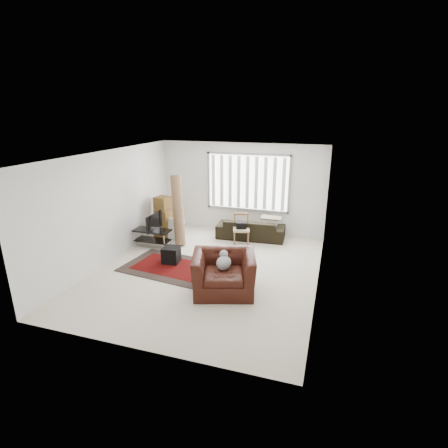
# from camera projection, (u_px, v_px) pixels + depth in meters

# --- Properties ---
(room) EXTENTS (6.00, 6.02, 2.71)m
(room) POSITION_uv_depth(u_px,v_px,m) (215.00, 193.00, 8.11)
(room) COLOR beige
(room) RESTS_ON ground
(persian_rug) EXTENTS (2.40, 1.75, 0.02)m
(persian_rug) POSITION_uv_depth(u_px,v_px,m) (172.00, 267.00, 8.37)
(persian_rug) COLOR black
(persian_rug) RESTS_ON ground
(tv_stand) EXTENTS (1.00, 0.45, 0.50)m
(tv_stand) POSITION_uv_depth(u_px,v_px,m) (152.00, 234.00, 9.52)
(tv_stand) COLOR black
(tv_stand) RESTS_ON ground
(tv) EXTENTS (0.10, 0.81, 0.46)m
(tv) POSITION_uv_depth(u_px,v_px,m) (151.00, 222.00, 9.40)
(tv) COLOR black
(tv) RESTS_ON tv_stand
(subwoofer) EXTENTS (0.43, 0.43, 0.39)m
(subwoofer) POSITION_uv_depth(u_px,v_px,m) (171.00, 255.00, 8.56)
(subwoofer) COLOR black
(subwoofer) RESTS_ON persian_rug
(moving_boxes) EXTENTS (0.57, 0.53, 1.20)m
(moving_boxes) POSITION_uv_depth(u_px,v_px,m) (164.00, 218.00, 10.27)
(moving_boxes) COLOR brown
(moving_boxes) RESTS_ON ground
(white_flatpack) EXTENTS (0.50, 0.21, 0.63)m
(white_flatpack) POSITION_uv_depth(u_px,v_px,m) (176.00, 230.00, 10.05)
(white_flatpack) COLOR silver
(white_flatpack) RESTS_ON ground
(rolled_rug) EXTENTS (0.66, 0.81, 1.92)m
(rolled_rug) POSITION_uv_depth(u_px,v_px,m) (178.00, 210.00, 9.63)
(rolled_rug) COLOR brown
(rolled_rug) RESTS_ON ground
(sofa) EXTENTS (2.01, 0.97, 0.75)m
(sofa) POSITION_uv_depth(u_px,v_px,m) (251.00, 226.00, 10.17)
(sofa) COLOR black
(sofa) RESTS_ON ground
(side_chair) EXTENTS (0.56, 0.56, 0.84)m
(side_chair) POSITION_uv_depth(u_px,v_px,m) (241.00, 228.00, 9.75)
(side_chair) COLOR #907C5E
(side_chair) RESTS_ON ground
(armchair) EXTENTS (1.53, 1.43, 0.94)m
(armchair) POSITION_uv_depth(u_px,v_px,m) (224.00, 270.00, 7.14)
(armchair) COLOR #33110A
(armchair) RESTS_ON ground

